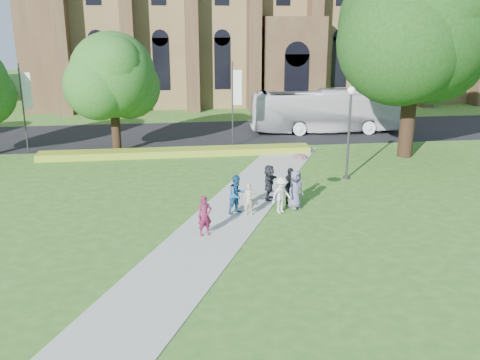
{
  "coord_description": "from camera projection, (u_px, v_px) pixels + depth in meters",
  "views": [
    {
      "loc": [
        -2.38,
        -21.7,
        8.78
      ],
      "look_at": [
        0.75,
        1.8,
        1.6
      ],
      "focal_mm": 40.0,
      "sensor_mm": 36.0,
      "label": 1
    }
  ],
  "objects": [
    {
      "name": "ground",
      "position": [
        229.0,
        227.0,
        23.43
      ],
      "size": [
        160.0,
        160.0,
        0.0
      ],
      "primitive_type": "plane",
      "color": "#2E5F1C",
      "rests_on": "ground"
    },
    {
      "name": "tour_coach",
      "position": [
        326.0,
        111.0,
        42.55
      ],
      "size": [
        12.21,
        3.49,
        3.36
      ],
      "primitive_type": "imported",
      "rotation": [
        0.0,
        0.0,
        1.52
      ],
      "color": "silver",
      "rests_on": "road"
    },
    {
      "name": "large_tree",
      "position": [
        416.0,
        25.0,
        33.09
      ],
      "size": [
        9.6,
        9.6,
        13.2
      ],
      "color": "#332114",
      "rests_on": "ground"
    },
    {
      "name": "banner_pole_1",
      "position": [
        24.0,
        103.0,
        35.37
      ],
      "size": [
        0.7,
        0.1,
        6.0
      ],
      "color": "#38383D",
      "rests_on": "ground"
    },
    {
      "name": "pedestrian_0",
      "position": [
        205.0,
        216.0,
        22.23
      ],
      "size": [
        0.73,
        0.59,
        1.72
      ],
      "primitive_type": "imported",
      "rotation": [
        0.0,
        0.0,
        0.32
      ],
      "color": "maroon",
      "rests_on": "footpath"
    },
    {
      "name": "banner_pole_0",
      "position": [
        234.0,
        99.0,
        37.14
      ],
      "size": [
        0.7,
        0.1,
        6.0
      ],
      "color": "#38383D",
      "rests_on": "ground"
    },
    {
      "name": "pedestrian_2",
      "position": [
        281.0,
        195.0,
        24.86
      ],
      "size": [
        1.28,
        1.1,
        1.72
      ],
      "primitive_type": "imported",
      "rotation": [
        0.0,
        0.0,
        0.51
      ],
      "color": "silver",
      "rests_on": "footpath"
    },
    {
      "name": "pedestrian_5",
      "position": [
        269.0,
        182.0,
        26.68
      ],
      "size": [
        1.09,
        1.74,
        1.79
      ],
      "primitive_type": "imported",
      "rotation": [
        0.0,
        0.0,
        1.2
      ],
      "color": "#24252B",
      "rests_on": "footpath"
    },
    {
      "name": "parasol",
      "position": [
        299.0,
        163.0,
        25.21
      ],
      "size": [
        1.03,
        1.03,
        0.69
      ],
      "primitive_type": "imported",
      "rotation": [
        0.0,
        0.0,
        0.39
      ],
      "color": "#C88DAA",
      "rests_on": "pedestrian_4"
    },
    {
      "name": "pedestrian_6",
      "position": [
        249.0,
        200.0,
        24.54
      ],
      "size": [
        0.58,
        0.39,
        1.53
      ],
      "primitive_type": "imported",
      "rotation": [
        0.0,
        0.0,
        0.05
      ],
      "color": "gray",
      "rests_on": "footpath"
    },
    {
      "name": "footpath",
      "position": [
        226.0,
        219.0,
        24.38
      ],
      "size": [
        15.58,
        28.54,
        0.04
      ],
      "primitive_type": "cube",
      "rotation": [
        0.0,
        0.0,
        -0.44
      ],
      "color": "#B2B2A8",
      "rests_on": "ground"
    },
    {
      "name": "streetlamp",
      "position": [
        349.0,
        122.0,
        29.59
      ],
      "size": [
        0.44,
        0.44,
        5.24
      ],
      "color": "#38383D",
      "rests_on": "ground"
    },
    {
      "name": "road",
      "position": [
        200.0,
        134.0,
        42.41
      ],
      "size": [
        160.0,
        10.0,
        0.02
      ],
      "primitive_type": "cube",
      "color": "black",
      "rests_on": "ground"
    },
    {
      "name": "pedestrian_1",
      "position": [
        237.0,
        195.0,
        24.73
      ],
      "size": [
        1.13,
        1.06,
        1.85
      ],
      "primitive_type": "imported",
      "rotation": [
        0.0,
        0.0,
        0.54
      ],
      "color": "navy",
      "rests_on": "footpath"
    },
    {
      "name": "street_tree_1",
      "position": [
        112.0,
        75.0,
        34.92
      ],
      "size": [
        5.6,
        5.6,
        8.05
      ],
      "color": "#332114",
      "rests_on": "ground"
    },
    {
      "name": "flower_hedge",
      "position": [
        177.0,
        152.0,
        35.64
      ],
      "size": [
        18.0,
        1.4,
        0.45
      ],
      "primitive_type": "cube",
      "color": "gold",
      "rests_on": "ground"
    },
    {
      "name": "pedestrian_3",
      "position": [
        290.0,
        186.0,
        25.99
      ],
      "size": [
        1.15,
        0.96,
        1.84
      ],
      "primitive_type": "imported",
      "rotation": [
        0.0,
        0.0,
        0.57
      ],
      "color": "black",
      "rests_on": "footpath"
    },
    {
      "name": "pedestrian_4",
      "position": [
        295.0,
        189.0,
        25.46
      ],
      "size": [
        1.08,
        1.01,
        1.86
      ],
      "primitive_type": "imported",
      "rotation": [
        0.0,
        0.0,
        0.62
      ],
      "color": "slate",
      "rests_on": "footpath"
    }
  ]
}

